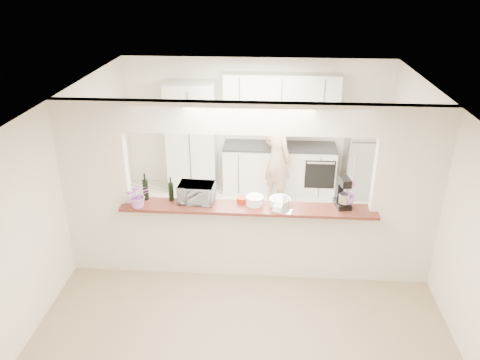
# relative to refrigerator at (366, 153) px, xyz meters

# --- Properties ---
(floor) EXTENTS (6.00, 6.00, 0.00)m
(floor) POSITION_rel_refrigerator_xyz_m (-2.05, -2.65, -0.85)
(floor) COLOR gray
(floor) RESTS_ON ground
(tile_overlay) EXTENTS (5.00, 2.90, 0.01)m
(tile_overlay) POSITION_rel_refrigerator_xyz_m (-2.05, -1.10, -0.84)
(tile_overlay) COLOR silver
(tile_overlay) RESTS_ON floor
(partition) EXTENTS (5.00, 0.15, 2.50)m
(partition) POSITION_rel_refrigerator_xyz_m (-2.05, -2.65, 0.63)
(partition) COLOR silver
(partition) RESTS_ON floor
(bar_counter) EXTENTS (3.40, 0.38, 1.09)m
(bar_counter) POSITION_rel_refrigerator_xyz_m (-2.05, -2.65, -0.27)
(bar_counter) COLOR silver
(bar_counter) RESTS_ON floor
(kitchen_cabinets) EXTENTS (3.15, 0.62, 2.25)m
(kitchen_cabinets) POSITION_rel_refrigerator_xyz_m (-2.24, 0.07, 0.12)
(kitchen_cabinets) COLOR silver
(kitchen_cabinets) RESTS_ON floor
(refrigerator) EXTENTS (0.75, 0.70, 1.70)m
(refrigerator) POSITION_rel_refrigerator_xyz_m (0.00, 0.00, 0.00)
(refrigerator) COLOR #A9A9AE
(refrigerator) RESTS_ON floor
(flower_left) EXTENTS (0.36, 0.33, 0.34)m
(flower_left) POSITION_rel_refrigerator_xyz_m (-3.49, -2.80, 0.41)
(flower_left) COLOR #DA73C1
(flower_left) RESTS_ON bar_counter
(wine_bottle_a) EXTENTS (0.07, 0.07, 0.35)m
(wine_bottle_a) POSITION_rel_refrigerator_xyz_m (-3.10, -2.58, 0.38)
(wine_bottle_a) COLOR black
(wine_bottle_a) RESTS_ON bar_counter
(wine_bottle_b) EXTENTS (0.08, 0.08, 0.39)m
(wine_bottle_b) POSITION_rel_refrigerator_xyz_m (-3.45, -2.58, 0.39)
(wine_bottle_b) COLOR black
(wine_bottle_b) RESTS_ON bar_counter
(toaster_oven) EXTENTS (0.49, 0.34, 0.26)m
(toaster_oven) POSITION_rel_refrigerator_xyz_m (-2.75, -2.60, 0.37)
(toaster_oven) COLOR #A6A7AB
(toaster_oven) RESTS_ON bar_counter
(serving_bowls) EXTENTS (0.36, 0.36, 0.21)m
(serving_bowls) POSITION_rel_refrigerator_xyz_m (-2.75, -2.60, 0.34)
(serving_bowls) COLOR white
(serving_bowls) RESTS_ON bar_counter
(plate_stack_a) EXTENTS (0.25, 0.25, 0.11)m
(plate_stack_a) POSITION_rel_refrigerator_xyz_m (-1.96, -2.62, 0.30)
(plate_stack_a) COLOR white
(plate_stack_a) RESTS_ON bar_counter
(plate_stack_b) EXTENTS (0.29, 0.29, 0.10)m
(plate_stack_b) POSITION_rel_refrigerator_xyz_m (-1.63, -2.62, 0.29)
(plate_stack_b) COLOR white
(plate_stack_b) RESTS_ON bar_counter
(red_bowl) EXTENTS (0.15, 0.15, 0.07)m
(red_bowl) POSITION_rel_refrigerator_xyz_m (-2.13, -2.57, 0.27)
(red_bowl) COLOR maroon
(red_bowl) RESTS_ON bar_counter
(tan_bowl) EXTENTS (0.15, 0.15, 0.07)m
(tan_bowl) POSITION_rel_refrigerator_xyz_m (-1.65, -2.68, 0.28)
(tan_bowl) COLOR tan
(tan_bowl) RESTS_ON bar_counter
(utensil_caddy) EXTENTS (0.29, 0.22, 0.24)m
(utensil_caddy) POSITION_rel_refrigerator_xyz_m (-1.60, -2.80, 0.34)
(utensil_caddy) COLOR silver
(utensil_caddy) RESTS_ON bar_counter
(stand_mixer) EXTENTS (0.22, 0.31, 0.42)m
(stand_mixer) POSITION_rel_refrigerator_xyz_m (-0.80, -2.59, 0.43)
(stand_mixer) COLOR black
(stand_mixer) RESTS_ON bar_counter
(flower_right) EXTENTS (0.30, 0.30, 0.40)m
(flower_right) POSITION_rel_refrigerator_xyz_m (-0.75, -2.60, 0.44)
(flower_right) COLOR #BB65BB
(flower_right) RESTS_ON bar_counter
(person) EXTENTS (0.71, 0.71, 1.67)m
(person) POSITION_rel_refrigerator_xyz_m (-1.64, -0.35, -0.02)
(person) COLOR tan
(person) RESTS_ON floor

